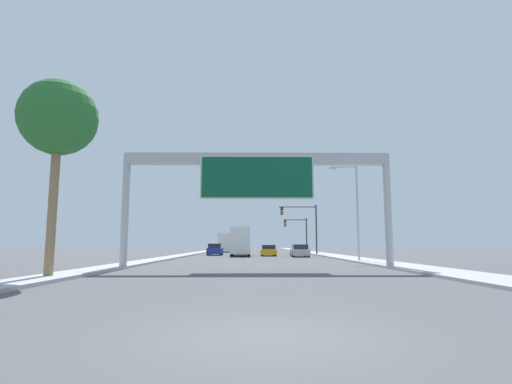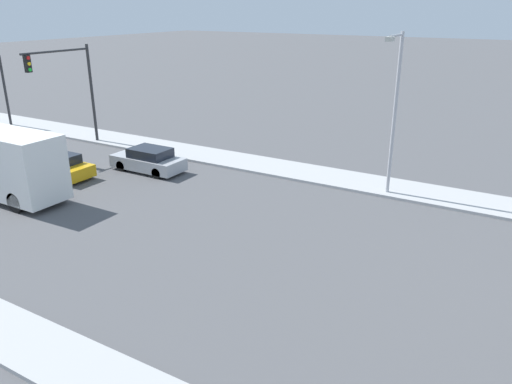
% 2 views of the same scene
% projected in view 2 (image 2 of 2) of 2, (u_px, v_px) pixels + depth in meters
% --- Properties ---
extents(sidewalk_right, '(3.00, 120.00, 0.15)m').
position_uv_depth(sidewalk_right, '(7.00, 120.00, 42.75)').
color(sidewalk_right, '#ACACAC').
rests_on(sidewalk_right, ground).
extents(car_far_center, '(1.87, 4.78, 1.37)m').
position_uv_depth(car_far_center, '(55.00, 166.00, 28.74)').
color(car_far_center, gold).
rests_on(car_far_center, ground).
extents(car_far_left, '(1.88, 4.48, 1.44)m').
position_uv_depth(car_far_left, '(149.00, 160.00, 29.67)').
color(car_far_left, '#A5A8AD').
rests_on(car_far_left, ground).
extents(truck_box_primary, '(2.37, 7.82, 3.52)m').
position_uv_depth(truck_box_primary, '(3.00, 164.00, 25.21)').
color(truck_box_primary, yellow).
rests_on(truck_box_primary, ground).
extents(traffic_light_near_intersection, '(5.23, 0.32, 6.86)m').
position_uv_depth(traffic_light_near_intersection, '(72.00, 80.00, 33.35)').
color(traffic_light_near_intersection, '#2D2D30').
rests_on(traffic_light_near_intersection, ground).
extents(street_lamp_right, '(2.38, 0.28, 8.19)m').
position_uv_depth(street_lamp_right, '(394.00, 104.00, 24.29)').
color(street_lamp_right, '#B2B2B7').
rests_on(street_lamp_right, ground).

